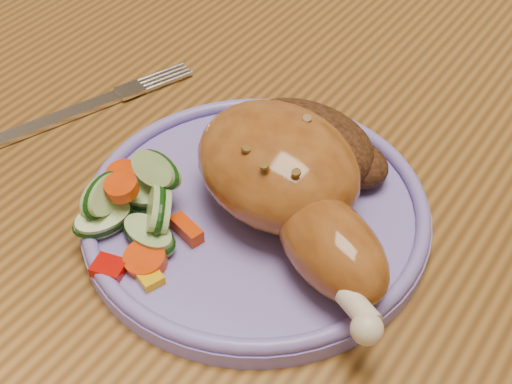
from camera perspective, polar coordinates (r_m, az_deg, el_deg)
dining_table at (r=0.62m, az=9.73°, el=-1.87°), size 0.90×1.40×0.75m
plate at (r=0.48m, az=0.00°, el=-1.78°), size 0.23×0.23×0.01m
plate_rim at (r=0.48m, az=0.00°, el=-0.86°), size 0.23×0.23×0.01m
chicken_leg at (r=0.45m, az=2.72°, el=0.71°), size 0.19×0.15×0.06m
rice_pilaf at (r=0.50m, az=4.09°, el=3.70°), size 0.11×0.08×0.05m
vegetable_pile at (r=0.47m, az=-9.66°, el=-1.20°), size 0.09×0.10×0.05m
fork at (r=0.59m, az=-13.85°, el=6.44°), size 0.07×0.16×0.00m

